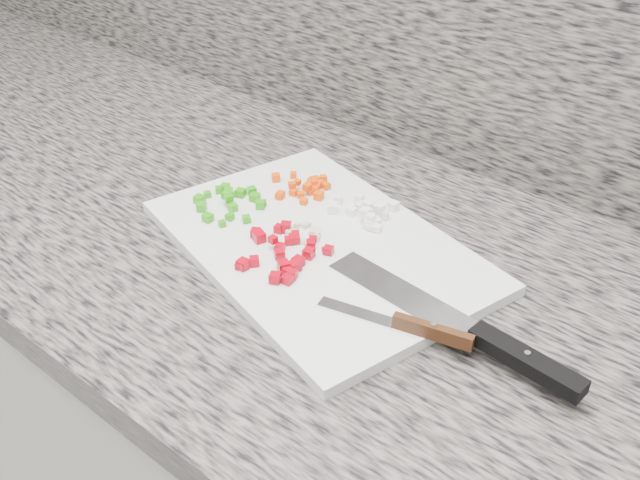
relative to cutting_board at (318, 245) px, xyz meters
The scene contains 9 objects.
countertop 0.09m from the cutting_board, ahead, with size 3.96×0.64×0.04m, color #66615A.
cutting_board is the anchor object (origin of this frame).
carrot_pile 0.12m from the cutting_board, 137.49° to the left, with size 0.09×0.09×0.02m.
onion_pile 0.08m from the cutting_board, 80.89° to the left, with size 0.09×0.07×0.02m.
green_pepper_pile 0.15m from the cutting_board, behind, with size 0.10×0.10×0.02m.
red_pepper_pile 0.06m from the cutting_board, 101.36° to the right, with size 0.11×0.11×0.02m.
garlic_pile 0.02m from the cutting_board, behind, with size 0.05×0.05×0.01m.
chef_knife 0.24m from the cutting_board, ahead, with size 0.31×0.06×0.02m.
paring_knife 0.19m from the cutting_board, 20.05° to the right, with size 0.17×0.05×0.02m.
Camera 1 is at (0.38, 0.89, 1.40)m, focal length 40.00 mm.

